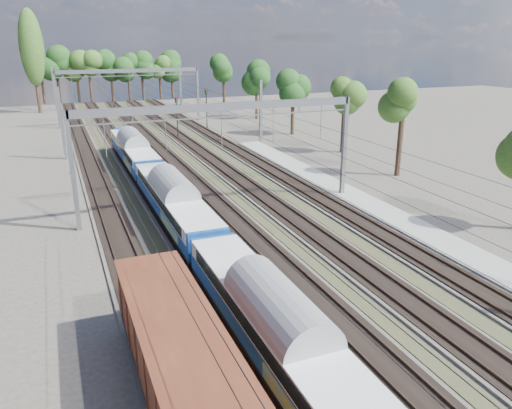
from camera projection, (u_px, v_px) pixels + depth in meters
name	position (u px, v px, depth m)	size (l,w,h in m)	color
track_bed	(180.00, 169.00, 55.10)	(21.00, 130.00, 0.34)	#47423A
platform	(417.00, 230.00, 37.40)	(3.00, 70.00, 0.30)	gray
catenary	(165.00, 103.00, 59.96)	(25.65, 130.00, 9.00)	gray
tree_belt	(163.00, 68.00, 95.30)	(39.83, 99.48, 11.71)	black
poplar	(32.00, 49.00, 92.72)	(4.40, 4.40, 19.04)	black
emu_train	(175.00, 197.00, 37.87)	(2.75, 58.21, 4.02)	black
freight_boxcar	(185.00, 373.00, 18.12)	(3.03, 14.62, 3.77)	black
worker	(115.00, 109.00, 94.51)	(0.66, 0.44, 1.82)	black
signal_near	(177.00, 113.00, 70.99)	(0.40, 0.37, 5.76)	black
signal_far	(206.00, 104.00, 77.96)	(0.41, 0.37, 6.28)	black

